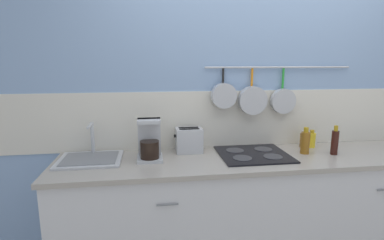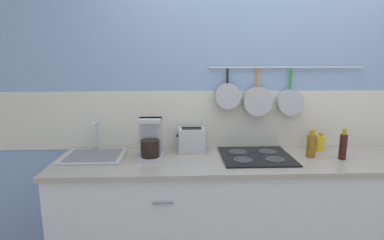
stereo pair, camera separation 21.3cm
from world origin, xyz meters
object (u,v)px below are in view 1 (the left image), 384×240
(bottle_vinegar, at_px, (305,142))
(bottle_sesame_oil, at_px, (303,140))
(toaster, at_px, (189,140))
(bottle_cooking_wine, at_px, (335,142))
(coffee_maker, at_px, (150,143))
(bottle_olive_oil, at_px, (312,140))

(bottle_vinegar, distance_m, bottle_sesame_oil, 0.18)
(toaster, xyz_separation_m, bottle_cooking_wine, (1.11, -0.23, 0.00))
(bottle_sesame_oil, bearing_deg, bottle_cooking_wine, -57.20)
(coffee_maker, height_order, bottle_vinegar, coffee_maker)
(coffee_maker, distance_m, bottle_sesame_oil, 1.28)
(toaster, distance_m, bottle_sesame_oil, 0.97)
(bottle_vinegar, bearing_deg, bottle_cooking_wine, -14.48)
(bottle_olive_oil, height_order, bottle_cooking_wine, bottle_cooking_wine)
(coffee_maker, height_order, bottle_sesame_oil, coffee_maker)
(bottle_olive_oil, distance_m, bottle_cooking_wine, 0.22)
(bottle_vinegar, bearing_deg, bottle_sesame_oil, 65.90)
(bottle_vinegar, height_order, bottle_olive_oil, bottle_vinegar)
(bottle_vinegar, xyz_separation_m, bottle_cooking_wine, (0.21, -0.06, 0.01))
(bottle_vinegar, distance_m, bottle_olive_oil, 0.21)
(coffee_maker, bearing_deg, bottle_cooking_wine, -3.61)
(toaster, relative_size, bottle_olive_oil, 1.51)
(bottle_vinegar, distance_m, bottle_cooking_wine, 0.22)
(bottle_olive_oil, bearing_deg, bottle_vinegar, -132.93)
(coffee_maker, distance_m, toaster, 0.34)
(toaster, distance_m, bottle_vinegar, 0.91)
(coffee_maker, bearing_deg, bottle_sesame_oil, 5.75)
(toaster, distance_m, bottle_cooking_wine, 1.13)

